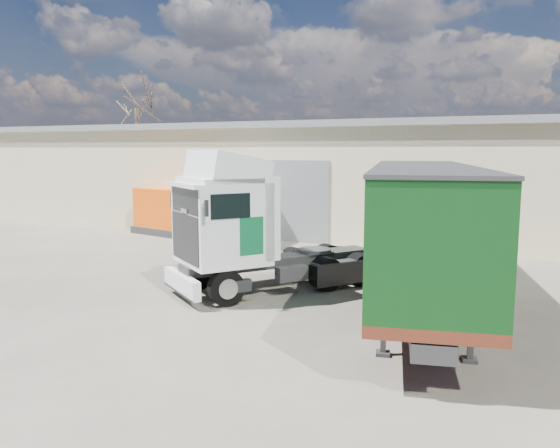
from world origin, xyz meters
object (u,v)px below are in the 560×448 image
at_px(tractor_unit, 247,233).
at_px(orange_skip, 172,214).
at_px(bare_tree, 137,95).
at_px(box_trailer, 421,222).
at_px(panel_van, 246,219).

distance_m(tractor_unit, orange_skip, 11.89).
height_order(bare_tree, box_trailer, bare_tree).
distance_m(bare_tree, panel_van, 19.37).
bearing_deg(panel_van, box_trailer, -42.32).
height_order(tractor_unit, box_trailer, tractor_unit).
bearing_deg(orange_skip, tractor_unit, -31.37).
xyz_separation_m(tractor_unit, box_trailer, (4.75, 0.47, 0.53)).
xyz_separation_m(bare_tree, tractor_unit, (18.48, -18.50, -6.21)).
bearing_deg(panel_van, orange_skip, 168.04).
height_order(bare_tree, orange_skip, bare_tree).
bearing_deg(tractor_unit, orange_skip, 172.39).
relative_size(bare_tree, tractor_unit, 1.57).
relative_size(bare_tree, panel_van, 1.96).
bearing_deg(panel_van, tractor_unit, -65.32).
height_order(tractor_unit, panel_van, tractor_unit).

